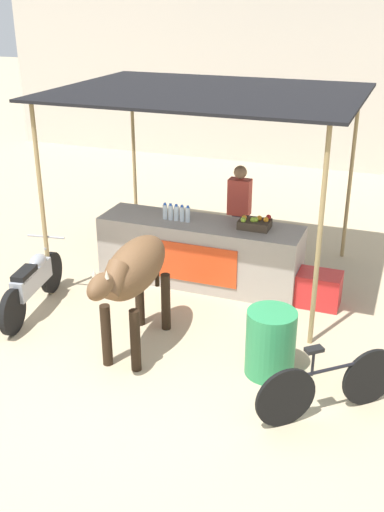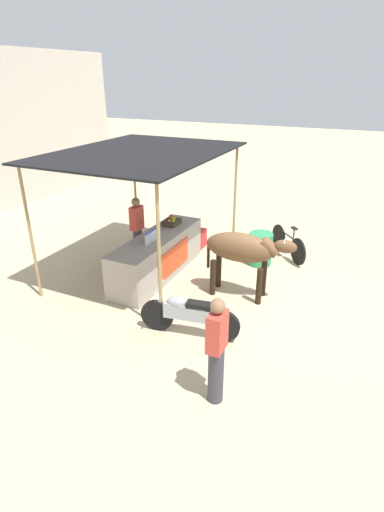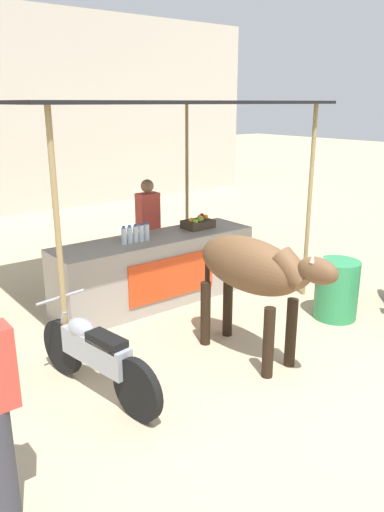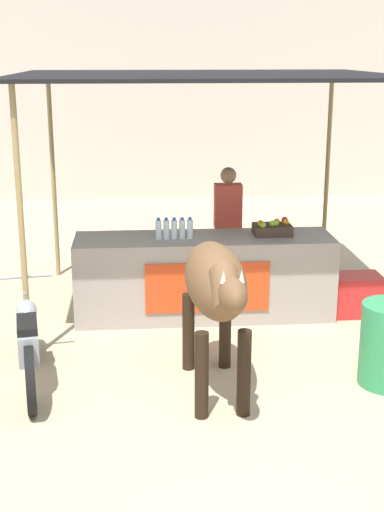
{
  "view_description": "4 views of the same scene",
  "coord_description": "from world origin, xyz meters",
  "px_view_note": "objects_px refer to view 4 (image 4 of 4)",
  "views": [
    {
      "loc": [
        2.78,
        -5.48,
        4.03
      ],
      "look_at": [
        0.42,
        0.75,
        1.08
      ],
      "focal_mm": 42.0,
      "sensor_mm": 36.0,
      "label": 1
    },
    {
      "loc": [
        -7.13,
        -1.99,
        4.23
      ],
      "look_at": [
        -0.38,
        1.16,
        0.83
      ],
      "focal_mm": 28.0,
      "sensor_mm": 36.0,
      "label": 2
    },
    {
      "loc": [
        -3.74,
        -3.44,
        2.77
      ],
      "look_at": [
        0.17,
        1.58,
        0.8
      ],
      "focal_mm": 35.0,
      "sensor_mm": 36.0,
      "label": 3
    },
    {
      "loc": [
        -0.78,
        -5.74,
        3.04
      ],
      "look_at": [
        -0.2,
        1.45,
        0.95
      ],
      "focal_mm": 50.0,
      "sensor_mm": 36.0,
      "label": 4
    }
  ],
  "objects_px": {
    "vendor_behind_counter": "(228,230)",
    "cooler_box": "(355,295)",
    "stall_counter": "(204,277)",
    "fruit_crate": "(273,229)",
    "cow": "(216,287)",
    "motorcycle_parked": "(28,339)"
  },
  "relations": [
    {
      "from": "vendor_behind_counter",
      "to": "cooler_box",
      "type": "relative_size",
      "value": 2.75
    },
    {
      "from": "stall_counter",
      "to": "fruit_crate",
      "type": "xyz_separation_m",
      "value": [
        0.81,
        0.05,
        0.55
      ]
    },
    {
      "from": "cow",
      "to": "fruit_crate",
      "type": "bearing_deg",
      "value": 66.51
    },
    {
      "from": "vendor_behind_counter",
      "to": "cow",
      "type": "xyz_separation_m",
      "value": [
        -0.46,
        -2.77,
        0.18
      ]
    },
    {
      "from": "fruit_crate",
      "to": "motorcycle_parked",
      "type": "relative_size",
      "value": 0.25
    },
    {
      "from": "cow",
      "to": "motorcycle_parked",
      "type": "bearing_deg",
      "value": 167.29
    },
    {
      "from": "cooler_box",
      "to": "cow",
      "type": "height_order",
      "value": "cow"
    },
    {
      "from": "stall_counter",
      "to": "cooler_box",
      "type": "relative_size",
      "value": 5.0
    },
    {
      "from": "stall_counter",
      "to": "cow",
      "type": "height_order",
      "value": "cow"
    },
    {
      "from": "vendor_behind_counter",
      "to": "motorcycle_parked",
      "type": "distance_m",
      "value": 3.26
    },
    {
      "from": "stall_counter",
      "to": "vendor_behind_counter",
      "type": "bearing_deg",
      "value": 63.79
    },
    {
      "from": "cow",
      "to": "motorcycle_parked",
      "type": "xyz_separation_m",
      "value": [
        -1.73,
        0.39,
        -0.6
      ]
    },
    {
      "from": "stall_counter",
      "to": "cooler_box",
      "type": "xyz_separation_m",
      "value": [
        1.8,
        -0.1,
        -0.24
      ]
    },
    {
      "from": "cow",
      "to": "motorcycle_parked",
      "type": "height_order",
      "value": "cow"
    },
    {
      "from": "fruit_crate",
      "to": "vendor_behind_counter",
      "type": "height_order",
      "value": "vendor_behind_counter"
    },
    {
      "from": "vendor_behind_counter",
      "to": "cow",
      "type": "distance_m",
      "value": 2.82
    },
    {
      "from": "cow",
      "to": "stall_counter",
      "type": "bearing_deg",
      "value": 87.43
    },
    {
      "from": "stall_counter",
      "to": "motorcycle_parked",
      "type": "height_order",
      "value": "stall_counter"
    },
    {
      "from": "fruit_crate",
      "to": "cooler_box",
      "type": "bearing_deg",
      "value": -8.47
    },
    {
      "from": "cooler_box",
      "to": "motorcycle_parked",
      "type": "height_order",
      "value": "motorcycle_parked"
    },
    {
      "from": "cooler_box",
      "to": "cow",
      "type": "relative_size",
      "value": 0.33
    },
    {
      "from": "fruit_crate",
      "to": "cow",
      "type": "height_order",
      "value": "cow"
    }
  ]
}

